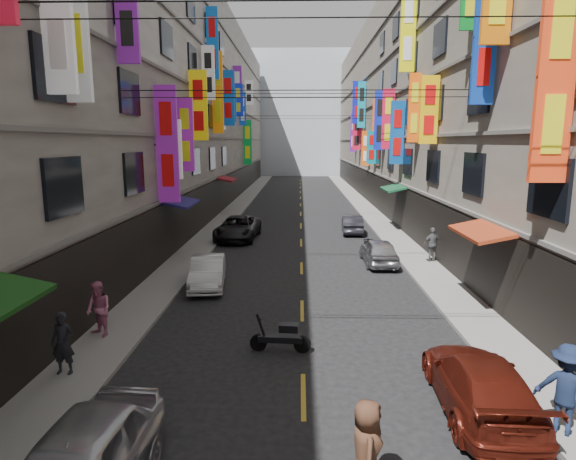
{
  "coord_description": "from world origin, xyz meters",
  "views": [
    {
      "loc": [
        -0.12,
        1.23,
        6.08
      ],
      "look_at": [
        -0.35,
        11.08,
        4.27
      ],
      "focal_mm": 30.0,
      "sensor_mm": 36.0,
      "label": 1
    }
  ],
  "objects_px": {
    "scooter_far_right": "(367,248)",
    "pedestrian_rnear": "(567,389)",
    "car_right_mid": "(379,251)",
    "pedestrian_lnear": "(63,343)",
    "pedestrian_lfar": "(98,309)",
    "car_left_mid": "(208,272)",
    "car_right_near": "(480,384)",
    "car_right_far": "(352,224)",
    "pedestrian_rfar": "(432,244)",
    "car_left_far": "(238,228)",
    "scooter_crossing": "(281,337)",
    "pedestrian_crossing": "(367,450)"
  },
  "relations": [
    {
      "from": "pedestrian_lnear",
      "to": "pedestrian_crossing",
      "type": "bearing_deg",
      "value": -28.57
    },
    {
      "from": "pedestrian_lnear",
      "to": "pedestrian_rfar",
      "type": "relative_size",
      "value": 0.96
    },
    {
      "from": "car_left_mid",
      "to": "car_right_far",
      "type": "distance_m",
      "value": 14.41
    },
    {
      "from": "scooter_crossing",
      "to": "pedestrian_rnear",
      "type": "xyz_separation_m",
      "value": [
        6.03,
        -4.01,
        0.64
      ]
    },
    {
      "from": "car_right_near",
      "to": "pedestrian_rfar",
      "type": "xyz_separation_m",
      "value": [
        2.6,
        13.65,
        0.32
      ]
    },
    {
      "from": "car_right_near",
      "to": "pedestrian_crossing",
      "type": "bearing_deg",
      "value": 46.06
    },
    {
      "from": "car_right_far",
      "to": "pedestrian_rfar",
      "type": "height_order",
      "value": "pedestrian_rfar"
    },
    {
      "from": "car_left_far",
      "to": "car_right_mid",
      "type": "relative_size",
      "value": 1.34
    },
    {
      "from": "scooter_crossing",
      "to": "car_right_near",
      "type": "relative_size",
      "value": 0.39
    },
    {
      "from": "car_right_mid",
      "to": "car_right_far",
      "type": "bearing_deg",
      "value": -87.71
    },
    {
      "from": "scooter_crossing",
      "to": "pedestrian_lnear",
      "type": "height_order",
      "value": "pedestrian_lnear"
    },
    {
      "from": "car_left_far",
      "to": "pedestrian_rnear",
      "type": "height_order",
      "value": "pedestrian_rnear"
    },
    {
      "from": "scooter_crossing",
      "to": "car_left_mid",
      "type": "relative_size",
      "value": 0.46
    },
    {
      "from": "pedestrian_rnear",
      "to": "pedestrian_crossing",
      "type": "distance_m",
      "value": 4.72
    },
    {
      "from": "car_right_near",
      "to": "pedestrian_rnear",
      "type": "height_order",
      "value": "pedestrian_rnear"
    },
    {
      "from": "car_left_mid",
      "to": "car_left_far",
      "type": "distance_m",
      "value": 10.15
    },
    {
      "from": "scooter_far_right",
      "to": "car_right_far",
      "type": "xyz_separation_m",
      "value": [
        -0.1,
        6.67,
        0.17
      ]
    },
    {
      "from": "pedestrian_rfar",
      "to": "car_right_far",
      "type": "bearing_deg",
      "value": -80.14
    },
    {
      "from": "car_left_mid",
      "to": "car_right_far",
      "type": "height_order",
      "value": "car_left_mid"
    },
    {
      "from": "pedestrian_lnear",
      "to": "pedestrian_lfar",
      "type": "distance_m",
      "value": 2.47
    },
    {
      "from": "scooter_far_right",
      "to": "pedestrian_rnear",
      "type": "xyz_separation_m",
      "value": [
        1.86,
        -16.06,
        0.64
      ]
    },
    {
      "from": "car_right_far",
      "to": "pedestrian_lnear",
      "type": "bearing_deg",
      "value": 67.23
    },
    {
      "from": "car_left_far",
      "to": "pedestrian_lfar",
      "type": "bearing_deg",
      "value": -94.83
    },
    {
      "from": "pedestrian_rnear",
      "to": "car_right_far",
      "type": "bearing_deg",
      "value": -46.26
    },
    {
      "from": "car_left_mid",
      "to": "pedestrian_lfar",
      "type": "relative_size",
      "value": 2.27
    },
    {
      "from": "car_right_far",
      "to": "car_right_mid",
      "type": "bearing_deg",
      "value": 95.59
    },
    {
      "from": "car_left_far",
      "to": "pedestrian_lfar",
      "type": "height_order",
      "value": "pedestrian_lfar"
    },
    {
      "from": "pedestrian_lfar",
      "to": "pedestrian_rnear",
      "type": "relative_size",
      "value": 0.9
    },
    {
      "from": "pedestrian_lfar",
      "to": "car_right_near",
      "type": "bearing_deg",
      "value": 14.66
    },
    {
      "from": "car_right_near",
      "to": "car_right_mid",
      "type": "bearing_deg",
      "value": -86.79
    },
    {
      "from": "car_right_mid",
      "to": "pedestrian_lfar",
      "type": "bearing_deg",
      "value": 42.52
    },
    {
      "from": "car_right_far",
      "to": "pedestrian_rnear",
      "type": "xyz_separation_m",
      "value": [
        1.96,
        -22.73,
        0.47
      ]
    },
    {
      "from": "car_left_mid",
      "to": "pedestrian_rfar",
      "type": "distance_m",
      "value": 11.41
    },
    {
      "from": "car_right_near",
      "to": "pedestrian_rnear",
      "type": "xyz_separation_m",
      "value": [
        1.4,
        -0.95,
        0.41
      ]
    },
    {
      "from": "pedestrian_rfar",
      "to": "pedestrian_crossing",
      "type": "xyz_separation_m",
      "value": [
        -5.55,
        -16.43,
        -0.09
      ]
    },
    {
      "from": "scooter_far_right",
      "to": "pedestrian_rnear",
      "type": "height_order",
      "value": "pedestrian_rnear"
    },
    {
      "from": "car_right_mid",
      "to": "car_left_far",
      "type": "bearing_deg",
      "value": -38.8
    },
    {
      "from": "scooter_far_right",
      "to": "pedestrian_crossing",
      "type": "xyz_separation_m",
      "value": [
        -2.49,
        -17.89,
        0.46
      ]
    },
    {
      "from": "car_right_mid",
      "to": "pedestrian_lnear",
      "type": "distance_m",
      "value": 15.75
    },
    {
      "from": "car_right_far",
      "to": "pedestrian_rnear",
      "type": "relative_size",
      "value": 1.94
    },
    {
      "from": "car_right_near",
      "to": "car_right_mid",
      "type": "distance_m",
      "value": 13.43
    },
    {
      "from": "car_left_mid",
      "to": "car_right_near",
      "type": "height_order",
      "value": "car_right_near"
    },
    {
      "from": "car_right_mid",
      "to": "pedestrian_lfar",
      "type": "height_order",
      "value": "pedestrian_lfar"
    },
    {
      "from": "pedestrian_lfar",
      "to": "pedestrian_rnear",
      "type": "xyz_separation_m",
      "value": [
        11.71,
        -4.76,
        0.09
      ]
    },
    {
      "from": "car_left_mid",
      "to": "car_left_far",
      "type": "relative_size",
      "value": 0.76
    },
    {
      "from": "pedestrian_lnear",
      "to": "pedestrian_lfar",
      "type": "bearing_deg",
      "value": 93.23
    },
    {
      "from": "pedestrian_lnear",
      "to": "car_right_near",
      "type": "bearing_deg",
      "value": -6.48
    },
    {
      "from": "car_right_far",
      "to": "pedestrian_crossing",
      "type": "xyz_separation_m",
      "value": [
        -2.39,
        -24.57,
        0.29
      ]
    },
    {
      "from": "scooter_crossing",
      "to": "car_right_far",
      "type": "distance_m",
      "value": 19.16
    },
    {
      "from": "scooter_far_right",
      "to": "car_left_far",
      "type": "bearing_deg",
      "value": -26.01
    }
  ]
}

